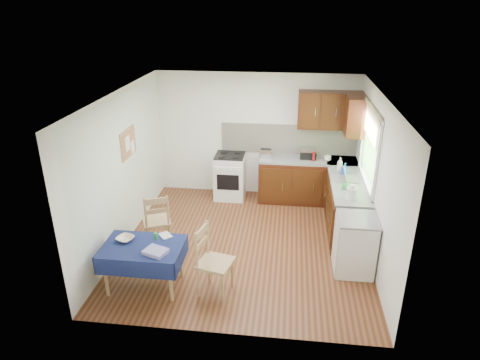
# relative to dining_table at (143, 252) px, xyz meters

# --- Properties ---
(floor) EXTENTS (4.20, 4.20, 0.00)m
(floor) POSITION_rel_dining_table_xyz_m (1.28, 1.29, -0.56)
(floor) COLOR #4C2614
(floor) RESTS_ON ground
(ceiling) EXTENTS (4.00, 4.20, 0.02)m
(ceiling) POSITION_rel_dining_table_xyz_m (1.28, 1.29, 1.94)
(ceiling) COLOR silver
(ceiling) RESTS_ON wall_back
(wall_back) EXTENTS (4.00, 0.02, 2.50)m
(wall_back) POSITION_rel_dining_table_xyz_m (1.28, 3.39, 0.69)
(wall_back) COLOR white
(wall_back) RESTS_ON ground
(wall_front) EXTENTS (4.00, 0.02, 2.50)m
(wall_front) POSITION_rel_dining_table_xyz_m (1.28, -0.81, 0.69)
(wall_front) COLOR white
(wall_front) RESTS_ON ground
(wall_left) EXTENTS (0.02, 4.20, 2.50)m
(wall_left) POSITION_rel_dining_table_xyz_m (-0.72, 1.29, 0.69)
(wall_left) COLOR silver
(wall_left) RESTS_ON ground
(wall_right) EXTENTS (0.02, 4.20, 2.50)m
(wall_right) POSITION_rel_dining_table_xyz_m (3.28, 1.29, 0.69)
(wall_right) COLOR white
(wall_right) RESTS_ON ground
(base_cabinets) EXTENTS (1.90, 2.30, 0.86)m
(base_cabinets) POSITION_rel_dining_table_xyz_m (2.64, 2.55, -0.13)
(base_cabinets) COLOR black
(base_cabinets) RESTS_ON ground
(worktop_back) EXTENTS (1.90, 0.60, 0.04)m
(worktop_back) POSITION_rel_dining_table_xyz_m (2.33, 3.09, 0.32)
(worktop_back) COLOR slate
(worktop_back) RESTS_ON base_cabinets
(worktop_right) EXTENTS (0.60, 1.70, 0.04)m
(worktop_right) POSITION_rel_dining_table_xyz_m (2.98, 1.94, 0.32)
(worktop_right) COLOR slate
(worktop_right) RESTS_ON base_cabinets
(worktop_corner) EXTENTS (0.60, 0.60, 0.04)m
(worktop_corner) POSITION_rel_dining_table_xyz_m (2.98, 3.09, 0.32)
(worktop_corner) COLOR slate
(worktop_corner) RESTS_ON base_cabinets
(splashback) EXTENTS (2.70, 0.02, 0.60)m
(splashback) POSITION_rel_dining_table_xyz_m (1.93, 3.38, 0.64)
(splashback) COLOR #EFE3CA
(splashback) RESTS_ON wall_back
(upper_cabinets) EXTENTS (1.20, 0.85, 0.70)m
(upper_cabinets) POSITION_rel_dining_table_xyz_m (2.81, 3.09, 1.29)
(upper_cabinets) COLOR black
(upper_cabinets) RESTS_ON wall_back
(stove) EXTENTS (0.60, 0.61, 0.92)m
(stove) POSITION_rel_dining_table_xyz_m (0.78, 3.09, -0.10)
(stove) COLOR white
(stove) RESTS_ON ground
(window) EXTENTS (0.04, 1.48, 1.26)m
(window) POSITION_rel_dining_table_xyz_m (3.25, 1.99, 1.09)
(window) COLOR #2D5623
(window) RESTS_ON wall_right
(fridge) EXTENTS (0.58, 0.60, 0.89)m
(fridge) POSITION_rel_dining_table_xyz_m (2.98, 0.74, -0.12)
(fridge) COLOR white
(fridge) RESTS_ON ground
(corkboard) EXTENTS (0.04, 0.62, 0.47)m
(corkboard) POSITION_rel_dining_table_xyz_m (-0.69, 1.59, 1.04)
(corkboard) COLOR #A47B52
(corkboard) RESTS_ON wall_left
(dining_table) EXTENTS (1.11, 0.75, 0.67)m
(dining_table) POSITION_rel_dining_table_xyz_m (0.00, 0.00, 0.00)
(dining_table) COLOR #101B42
(dining_table) RESTS_ON ground
(chair_far) EXTENTS (0.56, 0.56, 0.97)m
(chair_far) POSITION_rel_dining_table_xyz_m (-0.12, 1.04, -0.05)
(chair_far) COLOR #A47B52
(chair_far) RESTS_ON ground
(chair_near) EXTENTS (0.53, 0.53, 1.00)m
(chair_near) POSITION_rel_dining_table_xyz_m (0.97, -0.00, -0.03)
(chair_near) COLOR #A47B52
(chair_near) RESTS_ON ground
(toaster) EXTENTS (0.24, 0.15, 0.18)m
(toaster) POSITION_rel_dining_table_xyz_m (1.50, 3.10, 0.42)
(toaster) COLOR silver
(toaster) RESTS_ON worktop_back
(sandwich_press) EXTENTS (0.31, 0.27, 0.18)m
(sandwich_press) POSITION_rel_dining_table_xyz_m (2.32, 3.15, 0.43)
(sandwich_press) COLOR black
(sandwich_press) RESTS_ON worktop_back
(sauce_bottle) EXTENTS (0.04, 0.04, 0.20)m
(sauce_bottle) POSITION_rel_dining_table_xyz_m (2.43, 2.98, 0.44)
(sauce_bottle) COLOR #B30E13
(sauce_bottle) RESTS_ON worktop_back
(yellow_packet) EXTENTS (0.14, 0.12, 0.16)m
(yellow_packet) POSITION_rel_dining_table_xyz_m (2.37, 3.17, 0.42)
(yellow_packet) COLOR yellow
(yellow_packet) RESTS_ON worktop_back
(dish_rack) EXTENTS (0.43, 0.33, 0.20)m
(dish_rack) POSITION_rel_dining_table_xyz_m (2.93, 2.14, 0.36)
(dish_rack) COLOR gray
(dish_rack) RESTS_ON worktop_right
(kettle) EXTENTS (0.16, 0.16, 0.26)m
(kettle) POSITION_rel_dining_table_xyz_m (2.94, 1.35, 0.45)
(kettle) COLOR white
(kettle) RESTS_ON worktop_right
(cup) EXTENTS (0.16, 0.16, 0.11)m
(cup) POSITION_rel_dining_table_xyz_m (2.70, 3.02, 0.39)
(cup) COLOR white
(cup) RESTS_ON worktop_back
(soap_bottle_a) EXTENTS (0.11, 0.11, 0.26)m
(soap_bottle_a) POSITION_rel_dining_table_xyz_m (2.87, 2.52, 0.47)
(soap_bottle_a) COLOR white
(soap_bottle_a) RESTS_ON worktop_right
(soap_bottle_b) EXTENTS (0.13, 0.13, 0.21)m
(soap_bottle_b) POSITION_rel_dining_table_xyz_m (2.94, 2.37, 0.44)
(soap_bottle_b) COLOR blue
(soap_bottle_b) RESTS_ON worktop_right
(soap_bottle_c) EXTENTS (0.16, 0.16, 0.16)m
(soap_bottle_c) POSITION_rel_dining_table_xyz_m (2.90, 1.72, 0.42)
(soap_bottle_c) COLOR green
(soap_bottle_c) RESTS_ON worktop_right
(plate_bowl) EXTENTS (0.30, 0.30, 0.06)m
(plate_bowl) POSITION_rel_dining_table_xyz_m (-0.28, 0.10, 0.13)
(plate_bowl) COLOR beige
(plate_bowl) RESTS_ON dining_table
(book) EXTENTS (0.24, 0.25, 0.02)m
(book) POSITION_rel_dining_table_xyz_m (0.19, 0.25, 0.11)
(book) COLOR white
(book) RESTS_ON dining_table
(spice_jar) EXTENTS (0.05, 0.05, 0.10)m
(spice_jar) POSITION_rel_dining_table_xyz_m (0.13, 0.20, 0.15)
(spice_jar) COLOR green
(spice_jar) RESTS_ON dining_table
(tea_towel) EXTENTS (0.36, 0.32, 0.05)m
(tea_towel) POSITION_rel_dining_table_xyz_m (0.24, -0.16, 0.13)
(tea_towel) COLOR #2B2A9A
(tea_towel) RESTS_ON dining_table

